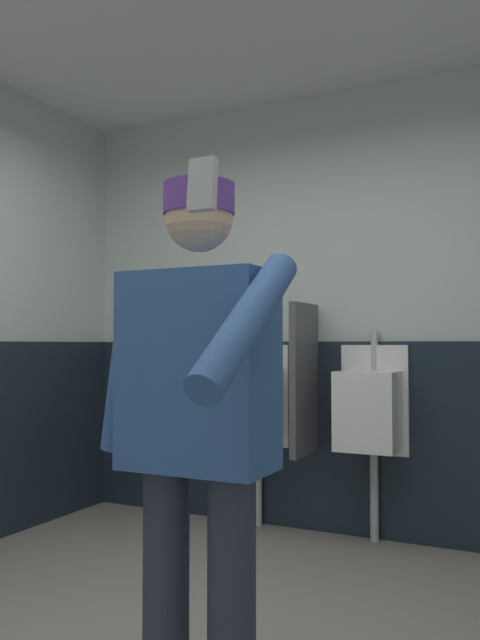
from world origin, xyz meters
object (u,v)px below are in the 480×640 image
urinal_middle (370,409)px  cell_phone (202,185)px  soap_dispenser (176,316)px  urinal_left (252,404)px  person (197,413)px

urinal_middle → cell_phone: size_ratio=11.27×
urinal_middle → soap_dispenser: 1.51m
urinal_left → urinal_middle: (0.75, 0.00, 0.00)m
cell_phone → urinal_middle: bearing=98.3°
cell_phone → soap_dispenser: cell_phone is taller
urinal_middle → soap_dispenser: soap_dispenser is taller
urinal_left → person: 2.14m
urinal_left → urinal_middle: bearing=0.0°
soap_dispenser → cell_phone: bearing=-57.3°
person → soap_dispenser: 2.56m
urinal_left → person: size_ratio=0.76×
urinal_left → soap_dispenser: bearing=169.4°
urinal_left → soap_dispenser: 0.87m
urinal_middle → person: 2.00m
person → cell_phone: bearing=-59.2°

